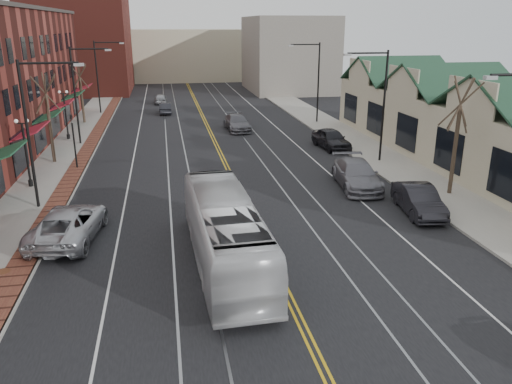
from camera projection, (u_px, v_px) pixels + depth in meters
name	position (u px, v px, depth m)	size (l,w,h in m)	color
ground	(321.00, 367.00, 15.11)	(160.00, 160.00, 0.00)	black
sidewalk_left	(45.00, 186.00, 31.67)	(4.00, 120.00, 0.15)	gray
sidewalk_right	(397.00, 168.00, 35.79)	(4.00, 120.00, 0.15)	gray
building_right	(477.00, 134.00, 36.12)	(8.00, 36.00, 4.60)	#BDB291
backdrop_left	(81.00, 44.00, 75.37)	(14.00, 18.00, 14.00)	maroon
backdrop_mid	(184.00, 55.00, 92.90)	(22.00, 14.00, 9.00)	#BDB291
backdrop_right	(288.00, 54.00, 76.52)	(12.00, 16.00, 11.00)	slate
streetlight_l_1	(35.00, 120.00, 26.52)	(3.33, 0.25, 8.00)	black
streetlight_l_2	(80.00, 86.00, 41.44)	(3.33, 0.25, 8.00)	black
streetlight_l_3	(101.00, 69.00, 56.35)	(3.33, 0.25, 8.00)	black
streetlight_r_1	(379.00, 95.00, 35.91)	(3.33, 0.25, 8.00)	black
streetlight_r_2	(314.00, 74.00, 50.83)	(3.33, 0.25, 8.00)	black
lamppost_l_2	(26.00, 155.00, 30.85)	(0.84, 0.28, 4.27)	black
lamppost_l_3	(66.00, 116.00, 43.90)	(0.84, 0.28, 4.27)	black
tree_left_near	(49.00, 117.00, 36.08)	(1.78, 1.37, 6.48)	#382B21
tree_left_far	(81.00, 92.00, 51.07)	(1.66, 1.28, 6.02)	#382B21
tree_right_mid	(457.00, 134.00, 29.11)	(1.90, 1.46, 6.93)	#382B21
manhole_far	(3.00, 271.00, 20.59)	(0.60, 0.60, 0.02)	#592D19
traffic_signal	(74.00, 137.00, 34.91)	(0.18, 0.15, 3.80)	black
transit_bus	(225.00, 232.00, 21.07)	(2.52, 10.77, 3.00)	silver
parked_suv	(69.00, 224.00, 23.80)	(2.70, 5.85, 1.63)	#B0B2B8
parked_car_b	(419.00, 200.00, 27.13)	(1.65, 4.72, 1.56)	black
parked_car_c	(357.00, 175.00, 31.52)	(2.35, 5.79, 1.68)	slate
parked_car_d	(331.00, 139.00, 41.46)	(1.94, 4.83, 1.64)	black
distant_car_left	(165.00, 108.00, 57.74)	(1.35, 3.86, 1.27)	black
distant_car_right	(237.00, 123.00, 48.62)	(2.12, 5.22, 1.51)	slate
distant_car_far	(161.00, 99.00, 65.11)	(1.55, 3.86, 1.31)	#9C9DA2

